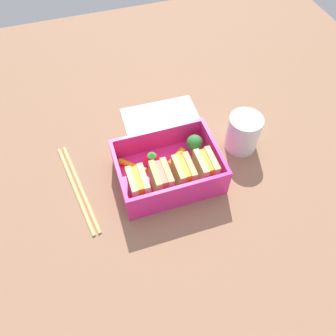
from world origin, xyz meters
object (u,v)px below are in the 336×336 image
object	(u,v)px
broccoli_floret	(195,143)
chopstick_pair	(77,187)
sandwich_left	(205,167)
carrot_stick_left	(132,166)
sandwich_center_right	(138,185)
sandwich_center_left	(184,173)
carrot_stick_far_left	(177,158)
strawberry_far_left	(152,160)
folded_napkin	(161,118)
sandwich_center	(161,179)
drinking_glass	(243,133)

from	to	relation	value
broccoli_floret	chopstick_pair	xyz separation A→B (cm)	(22.24, 0.71, -3.20)
sandwich_left	carrot_stick_left	world-z (taller)	sandwich_left
broccoli_floret	carrot_stick_left	size ratio (longest dim) A/B	0.73
sandwich_left	sandwich_center_right	size ratio (longest dim) A/B	1.00
sandwich_center_right	chopstick_pair	bearing A→B (deg)	-26.75
sandwich_center_left	sandwich_center_right	world-z (taller)	same
sandwich_center_right	broccoli_floret	size ratio (longest dim) A/B	1.28
carrot_stick_far_left	sandwich_center_right	bearing A→B (deg)	29.71
strawberry_far_left	chopstick_pair	xyz separation A→B (cm)	(13.95, 0.10, -2.32)
folded_napkin	chopstick_pair	bearing A→B (deg)	31.76
broccoli_floret	sandwich_center_left	bearing A→B (deg)	54.39
strawberry_far_left	carrot_stick_left	distance (cm)	3.75
sandwich_center_right	sandwich_center	bearing A→B (deg)	180.00
folded_napkin	carrot_stick_left	bearing A→B (deg)	52.08
carrot_stick_far_left	folded_napkin	size ratio (longest dim) A/B	0.27
broccoli_floret	folded_napkin	xyz separation A→B (cm)	(3.03, -11.19, -3.35)
sandwich_center	carrot_stick_left	bearing A→B (deg)	-56.05
carrot_stick_left	sandwich_left	bearing A→B (deg)	154.51
strawberry_far_left	drinking_glass	size ratio (longest dim) A/B	0.45
sandwich_center_right	strawberry_far_left	size ratio (longest dim) A/B	1.55
strawberry_far_left	sandwich_center_right	bearing A→B (deg)	53.62
carrot_stick_left	drinking_glass	size ratio (longest dim) A/B	0.75
carrot_stick_far_left	folded_napkin	world-z (taller)	carrot_stick_far_left
broccoli_floret	carrot_stick_far_left	world-z (taller)	broccoli_floret
sandwich_center_left	broccoli_floret	world-z (taller)	sandwich_center_left
strawberry_far_left	carrot_stick_left	xyz separation A→B (cm)	(3.61, -0.39, -0.90)
folded_napkin	carrot_stick_far_left	bearing A→B (deg)	86.52
sandwich_left	carrot_stick_far_left	distance (cm)	6.22
sandwich_left	carrot_stick_far_left	size ratio (longest dim) A/B	1.23
carrot_stick_left	chopstick_pair	world-z (taller)	carrot_stick_left
sandwich_left	strawberry_far_left	bearing A→B (deg)	-32.65
sandwich_center_right	folded_napkin	world-z (taller)	sandwich_center_right
sandwich_center	broccoli_floret	bearing A→B (deg)	-144.49
sandwich_left	sandwich_center_left	distance (cm)	3.98
sandwich_center_left	carrot_stick_far_left	xyz separation A→B (cm)	(-0.40, -4.77, -1.74)
sandwich_center_right	broccoli_floret	distance (cm)	13.45
broccoli_floret	strawberry_far_left	world-z (taller)	broccoli_floret
sandwich_center_right	carrot_stick_far_left	bearing A→B (deg)	-150.29
sandwich_center	drinking_glass	size ratio (longest dim) A/B	0.70
strawberry_far_left	sandwich_center_left	bearing A→B (deg)	128.48
sandwich_left	sandwich_center_left	size ratio (longest dim) A/B	1.00
folded_napkin	sandwich_center_right	bearing A→B (deg)	61.83
carrot_stick_left	sandwich_center_right	bearing A→B (deg)	87.78
broccoli_floret	drinking_glass	size ratio (longest dim) A/B	0.55
sandwich_center	broccoli_floret	xyz separation A→B (cm)	(-8.15, -5.81, -0.14)
sandwich_center	sandwich_left	bearing A→B (deg)	180.00
sandwich_center	carrot_stick_far_left	bearing A→B (deg)	-132.54
sandwich_center_left	sandwich_center_right	distance (cm)	7.96
sandwich_center_right	chopstick_pair	size ratio (longest dim) A/B	0.25
chopstick_pair	sandwich_left	bearing A→B (deg)	166.99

